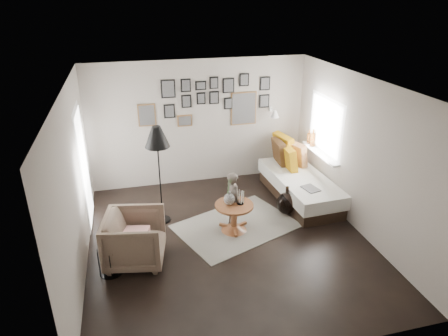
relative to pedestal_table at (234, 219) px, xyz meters
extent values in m
plane|color=black|center=(-0.17, -0.27, -0.24)|extent=(4.80, 4.80, 0.00)
plane|color=#A1988D|center=(-0.17, 2.13, 1.06)|extent=(4.50, 0.00, 4.50)
plane|color=#A1988D|center=(-0.17, -2.67, 1.06)|extent=(4.50, 0.00, 4.50)
plane|color=#A1988D|center=(-2.42, -0.27, 1.06)|extent=(0.00, 4.80, 4.80)
plane|color=#A1988D|center=(2.08, -0.27, 1.06)|extent=(0.00, 4.80, 4.80)
plane|color=white|center=(-0.17, -0.27, 2.36)|extent=(4.80, 4.80, 0.00)
plane|color=white|center=(-2.40, 0.93, 0.81)|extent=(0.00, 2.14, 2.14)
plane|color=white|center=(-2.40, 0.93, 0.81)|extent=(0.00, 1.88, 1.88)
plane|color=white|center=(-2.40, 0.93, 0.81)|extent=(0.00, 1.93, 1.93)
plane|color=white|center=(2.07, 0.93, 1.21)|extent=(0.00, 1.30, 1.30)
plane|color=white|center=(2.07, 0.93, 1.21)|extent=(0.00, 1.14, 1.14)
cube|color=white|center=(2.01, 0.93, 0.64)|extent=(0.15, 1.32, 0.04)
cylinder|color=#8C4C14|center=(2.01, 1.28, 0.80)|extent=(0.10, 0.10, 0.28)
cylinder|color=#8C4C14|center=(2.01, 1.45, 0.77)|extent=(0.08, 0.08, 0.22)
cube|color=brown|center=(-1.22, 2.12, 1.31)|extent=(0.35, 0.03, 0.45)
cube|color=black|center=(-1.22, 2.10, 1.31)|extent=(0.30, 0.01, 0.40)
cube|color=black|center=(-0.77, 2.12, 1.81)|extent=(0.28, 0.03, 0.36)
cube|color=black|center=(-0.77, 2.10, 1.81)|extent=(0.23, 0.01, 0.31)
cube|color=black|center=(-0.77, 2.12, 1.36)|extent=(0.22, 0.03, 0.28)
cube|color=black|center=(-0.77, 2.10, 1.36)|extent=(0.17, 0.01, 0.23)
cube|color=black|center=(-0.42, 2.12, 1.86)|extent=(0.20, 0.03, 0.26)
cube|color=black|center=(-0.42, 2.10, 1.86)|extent=(0.15, 0.01, 0.21)
cube|color=black|center=(-0.42, 2.12, 1.54)|extent=(0.20, 0.03, 0.26)
cube|color=black|center=(-0.42, 2.10, 1.54)|extent=(0.15, 0.01, 0.21)
cube|color=black|center=(-0.12, 2.12, 1.84)|extent=(0.22, 0.03, 0.18)
cube|color=black|center=(-0.12, 2.10, 1.84)|extent=(0.17, 0.01, 0.13)
cube|color=black|center=(-0.12, 2.12, 1.58)|extent=(0.18, 0.03, 0.24)
cube|color=black|center=(-0.12, 2.10, 1.58)|extent=(0.13, 0.01, 0.19)
cube|color=black|center=(0.15, 2.12, 1.88)|extent=(0.18, 0.03, 0.24)
cube|color=black|center=(0.15, 2.10, 1.88)|extent=(0.13, 0.01, 0.19)
cube|color=black|center=(0.15, 2.12, 1.58)|extent=(0.20, 0.03, 0.26)
cube|color=black|center=(0.15, 2.10, 1.58)|extent=(0.15, 0.01, 0.21)
cube|color=black|center=(0.45, 2.12, 1.81)|extent=(0.24, 0.03, 0.30)
cube|color=black|center=(0.45, 2.10, 1.81)|extent=(0.19, 0.01, 0.25)
cube|color=black|center=(0.45, 2.12, 1.44)|extent=(0.18, 0.03, 0.24)
cube|color=black|center=(0.45, 2.10, 1.44)|extent=(0.13, 0.01, 0.19)
cube|color=brown|center=(0.78, 2.12, 1.31)|extent=(0.55, 0.03, 0.70)
cube|color=black|center=(0.78, 2.10, 1.31)|extent=(0.50, 0.01, 0.65)
cube|color=black|center=(0.78, 2.12, 1.91)|extent=(0.20, 0.03, 0.26)
cube|color=black|center=(0.78, 2.10, 1.91)|extent=(0.15, 0.01, 0.21)
cube|color=black|center=(1.23, 2.12, 1.81)|extent=(0.22, 0.03, 0.28)
cube|color=black|center=(1.23, 2.10, 1.81)|extent=(0.17, 0.01, 0.23)
cube|color=black|center=(1.23, 2.12, 1.44)|extent=(0.22, 0.03, 0.28)
cube|color=black|center=(1.23, 2.10, 1.44)|extent=(0.17, 0.01, 0.23)
cube|color=brown|center=(-0.47, 2.12, 1.14)|extent=(0.30, 0.03, 0.24)
cube|color=black|center=(-0.47, 2.10, 1.14)|extent=(0.25, 0.01, 0.19)
cube|color=white|center=(1.38, 2.10, 1.26)|extent=(0.06, 0.04, 0.10)
cylinder|color=white|center=(1.38, 1.98, 1.28)|extent=(0.02, 0.24, 0.02)
cone|color=white|center=(1.38, 1.85, 1.22)|extent=(0.18, 0.18, 0.14)
cube|color=beige|center=(0.07, 0.12, -0.23)|extent=(2.34, 2.00, 0.01)
cone|color=brown|center=(0.00, 0.00, -0.19)|extent=(0.49, 0.49, 0.09)
cylinder|color=brown|center=(0.00, 0.00, 0.02)|extent=(0.10, 0.10, 0.37)
cylinder|color=brown|center=(0.00, 0.00, 0.26)|extent=(0.65, 0.65, 0.04)
ellipsoid|color=black|center=(-0.08, 0.02, 0.38)|extent=(0.19, 0.19, 0.21)
cylinder|color=black|center=(-0.08, 0.02, 0.50)|extent=(0.06, 0.06, 0.04)
cylinder|color=black|center=(0.11, 0.00, 0.29)|extent=(0.11, 0.11, 0.02)
cube|color=black|center=(1.57, 0.81, -0.12)|extent=(0.97, 2.10, 0.24)
cube|color=silver|center=(1.57, 0.81, 0.12)|extent=(1.03, 2.16, 0.26)
cube|color=#A76D09|center=(1.60, 1.65, 0.52)|extent=(0.36, 0.64, 0.60)
cube|color=#3A2412|center=(1.45, 1.54, 0.49)|extent=(0.27, 0.55, 0.54)
cube|color=brown|center=(1.73, 1.37, 0.48)|extent=(0.41, 0.57, 0.52)
cube|color=#A76D09|center=(1.51, 1.22, 0.47)|extent=(0.24, 0.50, 0.50)
cube|color=black|center=(1.52, 0.26, 0.26)|extent=(0.30, 0.37, 0.02)
imported|color=#6F5C4B|center=(-1.67, -0.45, 0.16)|extent=(1.02, 1.00, 0.80)
cube|color=white|center=(-1.64, -0.40, 0.24)|extent=(0.44, 0.44, 0.16)
cylinder|color=black|center=(-1.16, 0.63, -0.22)|extent=(0.28, 0.28, 0.03)
cylinder|color=black|center=(-1.16, 0.63, 0.56)|extent=(0.02, 0.02, 1.59)
cone|color=black|center=(-1.16, 0.63, 1.37)|extent=(0.42, 0.42, 0.36)
cube|color=black|center=(-2.06, -0.64, -0.05)|extent=(0.23, 0.22, 0.31)
cube|color=white|center=(-2.03, -0.66, -0.05)|extent=(0.24, 0.13, 0.31)
ellipsoid|color=black|center=(1.09, 0.32, -0.03)|extent=(0.37, 0.37, 0.42)
cylinder|color=black|center=(1.09, 0.32, 0.25)|extent=(0.06, 0.06, 0.13)
ellipsoid|color=black|center=(1.44, 0.20, -0.05)|extent=(0.32, 0.32, 0.37)
cylinder|color=black|center=(1.44, 0.20, 0.20)|extent=(0.06, 0.06, 0.13)
imported|color=#564B44|center=(0.02, 0.15, 0.28)|extent=(0.34, 0.43, 1.03)
camera|label=1|loc=(-1.61, -5.66, 3.58)|focal=32.00mm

